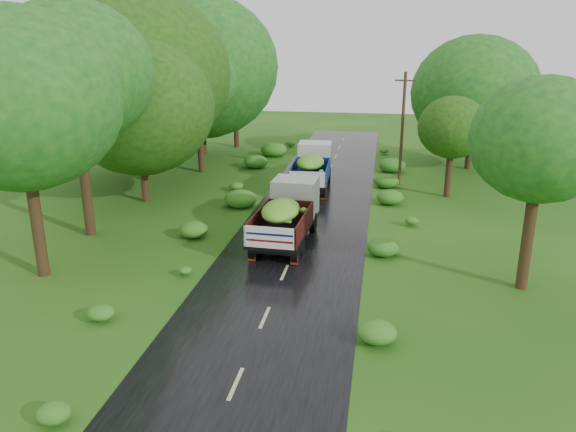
# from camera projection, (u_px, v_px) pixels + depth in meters

# --- Properties ---
(ground) EXTENTS (120.00, 120.00, 0.00)m
(ground) POSITION_uv_depth(u_px,v_px,m) (236.00, 384.00, 15.97)
(ground) COLOR #194B10
(ground) RESTS_ON ground
(road) EXTENTS (6.50, 80.00, 0.02)m
(road) POSITION_uv_depth(u_px,v_px,m) (270.00, 305.00, 20.66)
(road) COLOR black
(road) RESTS_ON ground
(road_lines) EXTENTS (0.12, 69.60, 0.00)m
(road_lines) POSITION_uv_depth(u_px,v_px,m) (276.00, 293.00, 21.59)
(road_lines) COLOR #BFB78C
(road_lines) RESTS_ON road
(truck_near) EXTENTS (2.51, 6.38, 2.64)m
(truck_near) POSITION_uv_depth(u_px,v_px,m) (287.00, 212.00, 26.63)
(truck_near) COLOR black
(truck_near) RESTS_ON ground
(truck_far) EXTENTS (2.42, 6.33, 2.63)m
(truck_far) POSITION_uv_depth(u_px,v_px,m) (312.00, 165.00, 36.23)
(truck_far) COLOR black
(truck_far) RESTS_ON ground
(utility_pole) EXTENTS (1.28, 0.32, 7.32)m
(utility_pole) POSITION_uv_depth(u_px,v_px,m) (402.00, 128.00, 36.32)
(utility_pole) COLOR #382616
(utility_pole) RESTS_ON ground
(trees_left) EXTENTS (7.33, 32.51, 9.60)m
(trees_left) POSITION_uv_depth(u_px,v_px,m) (159.00, 79.00, 36.13)
(trees_left) COLOR black
(trees_left) RESTS_ON ground
(trees_right) EXTENTS (5.83, 29.78, 7.46)m
(trees_right) POSITION_uv_depth(u_px,v_px,m) (475.00, 104.00, 35.92)
(trees_right) COLOR black
(trees_right) RESTS_ON ground
(shrubs) EXTENTS (11.90, 44.00, 0.70)m
(shrubs) POSITION_uv_depth(u_px,v_px,m) (305.00, 221.00, 29.00)
(shrubs) COLOR #2A6117
(shrubs) RESTS_ON ground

